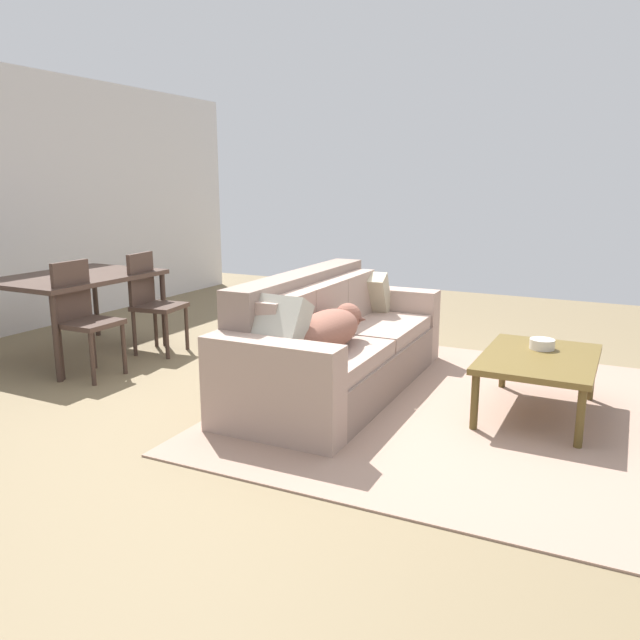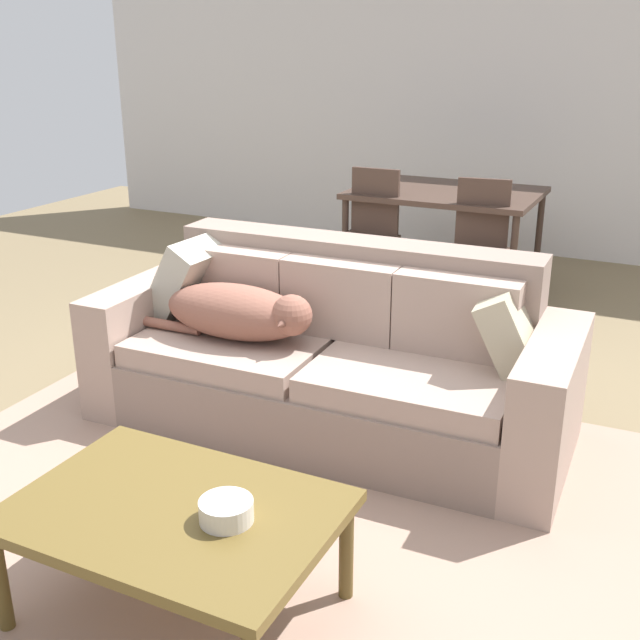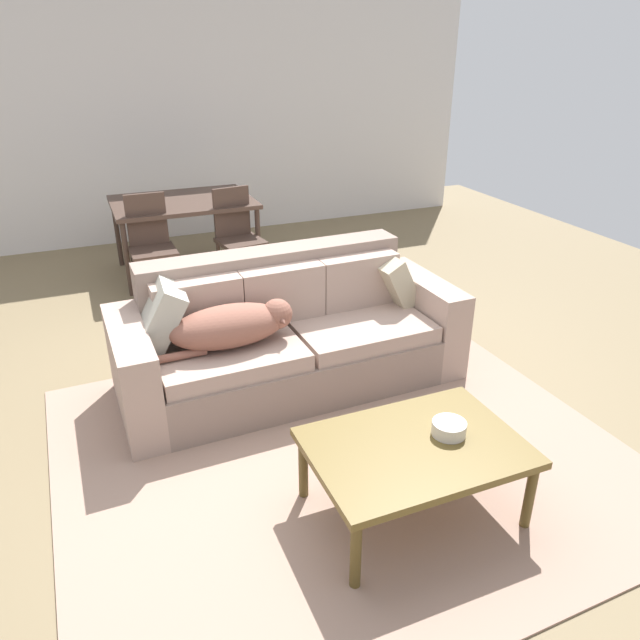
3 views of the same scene
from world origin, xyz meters
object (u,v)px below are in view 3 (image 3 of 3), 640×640
(couch, at_px, (288,337))
(dining_table, at_px, (183,206))
(dining_chair_near_right, at_px, (237,233))
(coffee_table, at_px, (415,452))
(bowl_on_coffee_table, at_px, (449,428))
(dog_on_left_cushion, at_px, (234,325))
(throw_pillow_by_left_arm, at_px, (159,315))
(dining_chair_near_left, at_px, (151,242))
(throw_pillow_by_right_arm, at_px, (391,280))

(couch, xyz_separation_m, dining_table, (-0.21, 2.46, 0.34))
(dining_table, relative_size, dining_chair_near_right, 1.47)
(coffee_table, height_order, dining_table, dining_table)
(couch, distance_m, bowl_on_coffee_table, 1.50)
(dog_on_left_cushion, distance_m, throw_pillow_by_left_arm, 0.47)
(coffee_table, bearing_deg, bowl_on_coffee_table, 3.17)
(dining_table, relative_size, dining_chair_near_left, 1.45)
(couch, relative_size, dog_on_left_cushion, 2.55)
(dog_on_left_cushion, relative_size, dining_chair_near_right, 0.99)
(throw_pillow_by_left_arm, bearing_deg, throw_pillow_by_right_arm, 1.38)
(couch, relative_size, throw_pillow_by_right_arm, 6.42)
(dining_chair_near_left, height_order, dining_chair_near_right, dining_chair_near_left)
(dog_on_left_cushion, relative_size, coffee_table, 0.88)
(throw_pillow_by_right_arm, distance_m, dining_table, 2.61)
(throw_pillow_by_left_arm, distance_m, dining_table, 2.51)
(bowl_on_coffee_table, bearing_deg, couch, 102.40)
(dining_table, xyz_separation_m, dining_chair_near_right, (0.40, -0.52, -0.17))
(couch, bearing_deg, dining_chair_near_right, 83.00)
(throw_pillow_by_right_arm, relative_size, bowl_on_coffee_table, 2.13)
(couch, distance_m, coffee_table, 1.48)
(dog_on_left_cushion, bearing_deg, coffee_table, -68.79)
(couch, height_order, dining_chair_near_right, dining_chair_near_right)
(dog_on_left_cushion, distance_m, coffee_table, 1.42)
(coffee_table, bearing_deg, couch, 95.01)
(dining_chair_near_right, bearing_deg, couch, -103.80)
(dog_on_left_cushion, height_order, bowl_on_coffee_table, dog_on_left_cushion)
(throw_pillow_by_left_arm, relative_size, dining_table, 0.32)
(couch, distance_m, dining_table, 2.50)
(coffee_table, bearing_deg, dining_table, 94.95)
(coffee_table, distance_m, dining_chair_near_left, 3.50)
(dog_on_left_cushion, relative_size, bowl_on_coffee_table, 5.36)
(dog_on_left_cushion, xyz_separation_m, throw_pillow_by_right_arm, (1.24, 0.24, 0.03))
(couch, bearing_deg, dog_on_left_cushion, -158.97)
(throw_pillow_by_right_arm, distance_m, dining_chair_near_right, 1.98)
(dining_chair_near_left, xyz_separation_m, dining_chair_near_right, (0.81, 0.00, -0.01))
(bowl_on_coffee_table, bearing_deg, throw_pillow_by_left_arm, 127.75)
(couch, xyz_separation_m, dog_on_left_cushion, (-0.41, -0.17, 0.24))
(dining_chair_near_left, bearing_deg, coffee_table, -78.48)
(throw_pillow_by_right_arm, distance_m, coffee_table, 1.71)
(throw_pillow_by_left_arm, relative_size, dining_chair_near_left, 0.46)
(couch, xyz_separation_m, coffee_table, (0.13, -1.47, 0.04))
(couch, xyz_separation_m, dining_chair_near_left, (-0.62, 1.94, 0.18))
(throw_pillow_by_right_arm, bearing_deg, dining_table, 113.58)
(dining_chair_near_left, bearing_deg, throw_pillow_by_right_arm, -53.06)
(couch, relative_size, dining_chair_near_left, 2.48)
(couch, height_order, throw_pillow_by_right_arm, couch)
(coffee_table, height_order, bowl_on_coffee_table, bowl_on_coffee_table)
(dining_table, bearing_deg, coffee_table, -85.05)
(dog_on_left_cushion, height_order, dining_chair_near_left, dining_chair_near_left)
(throw_pillow_by_left_arm, height_order, bowl_on_coffee_table, throw_pillow_by_left_arm)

